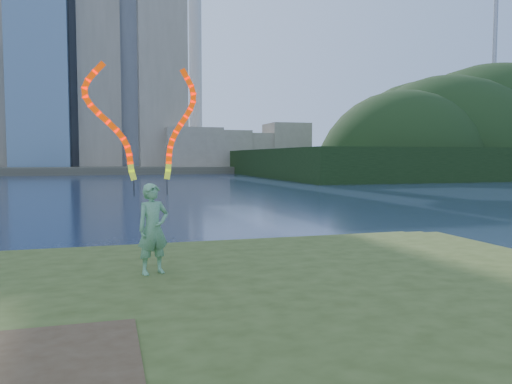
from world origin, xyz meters
name	(u,v)px	position (x,y,z in m)	size (l,w,h in m)	color
ground	(168,332)	(0.00, 0.00, 0.00)	(320.00, 320.00, 0.00)	#17233B
grassy_knoll	(190,368)	(0.00, -2.30, 0.34)	(20.00, 18.00, 0.80)	#384719
far_shore	(112,169)	(0.00, 95.00, 0.60)	(320.00, 40.00, 1.20)	#4D4738
wooded_hill	(489,174)	(59.57, 59.96, 0.16)	(78.00, 50.00, 63.00)	black
woman_with_ribbons	(152,195)	(-0.15, 0.86, 2.21)	(1.91, 0.78, 4.00)	#1A7829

